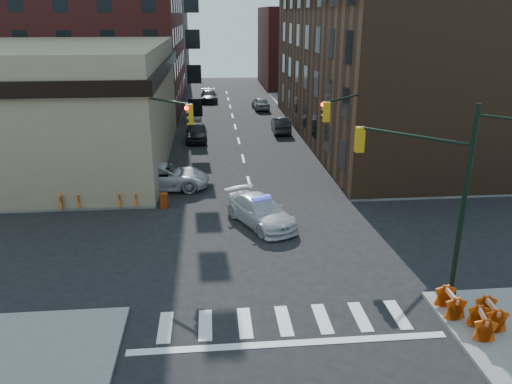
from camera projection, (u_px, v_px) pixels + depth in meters
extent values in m
plane|color=black|center=(265.00, 244.00, 25.47)|extent=(140.00, 140.00, 0.00)
cube|color=gray|center=(21.00, 121.00, 54.13)|extent=(34.00, 54.50, 0.15)
cube|color=gray|center=(430.00, 114.00, 58.15)|extent=(34.00, 54.50, 0.15)
cube|color=#9C8866|center=(19.00, 105.00, 37.93)|extent=(22.00, 22.00, 9.00)
cube|color=maroon|center=(67.00, 5.00, 57.28)|extent=(25.00, 25.00, 24.00)
cube|color=#482E1D|center=(380.00, 61.00, 45.33)|extent=(14.00, 34.00, 14.00)
cube|color=brown|center=(123.00, 34.00, 79.47)|extent=(20.00, 18.00, 16.00)
cube|color=maroon|center=(313.00, 47.00, 79.02)|extent=(16.00, 16.00, 12.00)
cylinder|color=black|center=(463.00, 210.00, 18.76)|extent=(0.20, 0.20, 8.00)
cylinder|color=black|center=(450.00, 296.00, 20.03)|extent=(0.44, 0.44, 0.50)
cylinder|color=black|center=(413.00, 136.00, 19.27)|extent=(3.27, 3.27, 0.12)
cube|color=#BF8C0C|center=(360.00, 139.00, 20.79)|extent=(0.35, 0.35, 1.05)
sphere|color=#FF0C05|center=(363.00, 130.00, 20.83)|extent=(0.22, 0.22, 0.22)
sphere|color=black|center=(362.00, 138.00, 20.94)|extent=(0.22, 0.22, 0.22)
sphere|color=black|center=(362.00, 146.00, 21.05)|extent=(0.22, 0.22, 0.22)
cylinder|color=black|center=(139.00, 139.00, 29.38)|extent=(0.20, 0.20, 8.00)
cylinder|color=black|center=(144.00, 198.00, 30.65)|extent=(0.44, 0.44, 0.50)
cylinder|color=black|center=(161.00, 100.00, 27.18)|extent=(3.27, 3.27, 0.12)
cube|color=#BF8C0C|center=(190.00, 114.00, 26.00)|extent=(0.35, 0.35, 1.05)
sphere|color=#FF0C05|center=(186.00, 108.00, 25.72)|extent=(0.22, 0.22, 0.22)
sphere|color=black|center=(187.00, 114.00, 25.83)|extent=(0.22, 0.22, 0.22)
sphere|color=black|center=(187.00, 121.00, 25.95)|extent=(0.22, 0.22, 0.22)
cylinder|color=black|center=(364.00, 134.00, 30.57)|extent=(0.20, 0.20, 8.00)
cylinder|color=black|center=(360.00, 191.00, 31.84)|extent=(0.44, 0.44, 0.50)
cylinder|color=black|center=(348.00, 97.00, 28.09)|extent=(3.27, 3.27, 0.12)
cube|color=#BF8C0C|center=(326.00, 112.00, 26.63)|extent=(0.35, 0.35, 1.05)
sphere|color=#FF0C05|center=(323.00, 105.00, 26.65)|extent=(0.22, 0.22, 0.22)
sphere|color=black|center=(323.00, 111.00, 26.76)|extent=(0.22, 0.22, 0.22)
sphere|color=black|center=(322.00, 117.00, 26.87)|extent=(0.22, 0.22, 0.22)
cylinder|color=black|center=(311.00, 115.00, 50.00)|extent=(0.24, 0.24, 2.60)
sphere|color=#8A5414|center=(311.00, 95.00, 49.31)|extent=(3.00, 3.00, 3.00)
cylinder|color=black|center=(297.00, 102.00, 57.50)|extent=(0.24, 0.24, 2.60)
sphere|color=#8A5414|center=(298.00, 84.00, 56.81)|extent=(3.00, 3.00, 3.00)
imported|color=silver|center=(261.00, 211.00, 27.62)|extent=(4.19, 5.70, 1.54)
imported|color=silver|center=(163.00, 177.00, 33.24)|extent=(6.06, 2.80, 1.68)
imported|color=black|center=(196.00, 132.00, 45.89)|extent=(1.94, 4.76, 1.62)
imported|color=#92969A|center=(194.00, 115.00, 54.61)|extent=(1.62, 3.97, 1.28)
imported|color=black|center=(209.00, 96.00, 66.19)|extent=(2.29, 5.28, 1.51)
imported|color=black|center=(281.00, 125.00, 49.08)|extent=(1.74, 4.66, 1.52)
imported|color=#979BA0|center=(261.00, 103.00, 60.92)|extent=(2.04, 4.64, 1.55)
imported|color=black|center=(121.00, 182.00, 32.00)|extent=(0.61, 0.45, 1.55)
imported|color=black|center=(115.00, 177.00, 32.75)|extent=(0.90, 0.77, 1.60)
imported|color=#212632|center=(95.00, 177.00, 32.92)|extent=(1.01, 0.64, 1.59)
cylinder|color=#EB3B0B|center=(265.00, 209.00, 28.82)|extent=(0.66, 0.66, 0.88)
cylinder|color=#D65A0A|center=(164.00, 201.00, 30.09)|extent=(0.68, 0.68, 0.92)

